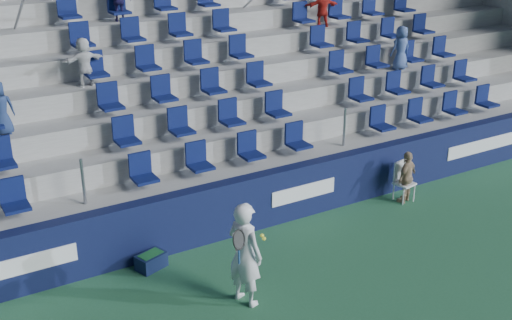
# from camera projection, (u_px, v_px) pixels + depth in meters

# --- Properties ---
(ground) EXTENTS (70.00, 70.00, 0.00)m
(ground) POSITION_uv_depth(u_px,v_px,m) (330.00, 308.00, 10.87)
(ground) COLOR #2B643F
(ground) RESTS_ON ground
(sponsor_wall) EXTENTS (24.00, 0.32, 1.20)m
(sponsor_wall) POSITION_uv_depth(u_px,v_px,m) (239.00, 206.00, 13.16)
(sponsor_wall) COLOR #11173E
(sponsor_wall) RESTS_ON ground
(grandstand) EXTENTS (24.00, 8.17, 6.63)m
(grandstand) POSITION_uv_depth(u_px,v_px,m) (143.00, 78.00, 16.64)
(grandstand) COLOR #A7A7A2
(grandstand) RESTS_ON ground
(tennis_player) EXTENTS (0.72, 0.79, 1.88)m
(tennis_player) POSITION_uv_depth(u_px,v_px,m) (245.00, 254.00, 10.72)
(tennis_player) COLOR silver
(tennis_player) RESTS_ON ground
(line_judge_chair) EXTENTS (0.47, 0.48, 0.92)m
(line_judge_chair) POSITION_uv_depth(u_px,v_px,m) (402.00, 178.00, 14.66)
(line_judge_chair) COLOR white
(line_judge_chair) RESTS_ON ground
(line_judge) EXTENTS (0.77, 0.52, 1.22)m
(line_judge) POSITION_uv_depth(u_px,v_px,m) (407.00, 177.00, 14.51)
(line_judge) COLOR tan
(line_judge) RESTS_ON ground
(ball_bin) EXTENTS (0.62, 0.51, 0.30)m
(ball_bin) POSITION_uv_depth(u_px,v_px,m) (151.00, 260.00, 12.01)
(ball_bin) COLOR #0F193A
(ball_bin) RESTS_ON ground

